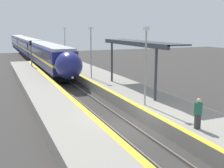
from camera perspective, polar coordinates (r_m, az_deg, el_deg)
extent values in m
plane|color=#383533|center=(17.69, 2.17, -9.01)|extent=(120.00, 120.00, 0.00)
cube|color=slate|center=(17.39, -0.01, -9.11)|extent=(0.08, 90.00, 0.15)
cube|color=slate|center=(17.96, 4.28, -8.46)|extent=(0.08, 90.00, 0.15)
cube|color=black|center=(41.32, -12.85, 3.35)|extent=(2.52, 19.96, 0.82)
cube|color=navy|center=(41.22, -12.91, 4.55)|extent=(2.87, 21.69, 0.92)
cube|color=yellow|center=(41.15, -12.95, 5.40)|extent=(2.88, 21.69, 0.31)
cube|color=navy|center=(41.08, -13.00, 6.58)|extent=(2.87, 21.69, 1.39)
cube|color=black|center=(41.08, -12.99, 6.48)|extent=(2.90, 19.96, 0.76)
cube|color=#9E9EA3|center=(41.02, -13.05, 7.76)|extent=(2.58, 21.69, 0.30)
cylinder|color=black|center=(33.62, -11.68, 1.29)|extent=(0.12, 0.86, 0.86)
cylinder|color=black|center=(33.92, -9.29, 1.46)|extent=(0.12, 0.86, 0.86)
cylinder|color=black|center=(35.75, -12.37, 1.85)|extent=(0.12, 0.86, 0.86)
cylinder|color=black|center=(36.03, -10.12, 2.00)|extent=(0.12, 0.86, 0.86)
cylinder|color=black|center=(46.75, -14.94, 3.90)|extent=(0.12, 0.86, 0.86)
cylinder|color=black|center=(46.97, -13.20, 4.02)|extent=(0.12, 0.86, 0.86)
cylinder|color=black|center=(48.92, -15.31, 4.20)|extent=(0.12, 0.86, 0.86)
cylinder|color=black|center=(49.12, -13.64, 4.31)|extent=(0.12, 0.86, 0.86)
ellipsoid|color=navy|center=(29.35, -8.79, 3.75)|extent=(2.75, 3.79, 2.89)
ellipsoid|color=black|center=(28.83, -8.58, 4.57)|extent=(2.01, 2.21, 1.47)
sphere|color=#F9F4CC|center=(28.15, -8.01, 1.26)|extent=(0.24, 0.24, 0.24)
cube|color=black|center=(63.47, -16.49, 5.86)|extent=(2.52, 19.96, 0.82)
cube|color=navy|center=(63.40, -16.53, 6.64)|extent=(2.87, 21.69, 0.92)
cube|color=yellow|center=(63.36, -16.56, 7.19)|extent=(2.88, 21.69, 0.31)
cube|color=navy|center=(63.31, -16.60, 7.96)|extent=(2.87, 21.69, 1.39)
cube|color=black|center=(63.31, -16.60, 7.90)|extent=(2.90, 19.96, 0.76)
cube|color=#9E9EA3|center=(63.27, -16.65, 8.72)|extent=(2.58, 21.69, 0.30)
cylinder|color=black|center=(55.67, -16.27, 4.96)|extent=(0.12, 0.86, 0.86)
cylinder|color=black|center=(55.85, -14.80, 5.06)|extent=(0.12, 0.86, 0.86)
cylinder|color=black|center=(57.84, -16.53, 5.17)|extent=(0.12, 0.86, 0.86)
cylinder|color=black|center=(58.02, -15.12, 5.26)|extent=(0.12, 0.86, 0.86)
cylinder|color=black|center=(68.99, -17.62, 6.02)|extent=(0.12, 0.86, 0.86)
cylinder|color=black|center=(69.14, -16.43, 6.10)|extent=(0.12, 0.86, 0.86)
cylinder|color=black|center=(71.17, -17.79, 6.16)|extent=(0.12, 0.86, 0.86)
cylinder|color=black|center=(71.32, -16.63, 6.24)|extent=(0.12, 0.86, 0.86)
cube|color=black|center=(85.80, -18.24, 7.05)|extent=(2.52, 19.96, 0.82)
cube|color=navy|center=(85.75, -18.28, 7.63)|extent=(2.87, 21.69, 0.92)
cube|color=yellow|center=(85.72, -18.30, 8.04)|extent=(2.88, 21.69, 0.31)
cube|color=navy|center=(85.68, -18.34, 8.61)|extent=(2.87, 21.69, 1.39)
cube|color=black|center=(85.68, -18.34, 8.56)|extent=(2.90, 19.96, 0.76)
cube|color=#9E9EA3|center=(85.65, -18.38, 9.17)|extent=(2.58, 21.69, 0.30)
cylinder|color=black|center=(77.97, -18.27, 6.53)|extent=(0.12, 0.86, 0.86)
cylinder|color=black|center=(78.10, -17.21, 6.60)|extent=(0.12, 0.86, 0.86)
cylinder|color=black|center=(80.16, -18.40, 6.64)|extent=(0.12, 0.86, 0.86)
cylinder|color=black|center=(80.29, -17.37, 6.71)|extent=(0.12, 0.86, 0.86)
cylinder|color=black|center=(91.35, -18.99, 7.11)|extent=(0.12, 0.86, 0.86)
cylinder|color=black|center=(91.47, -18.09, 7.17)|extent=(0.12, 0.86, 0.86)
cylinder|color=black|center=(93.55, -19.09, 7.18)|extent=(0.12, 0.86, 0.86)
cylinder|color=black|center=(93.65, -18.21, 7.24)|extent=(0.12, 0.86, 0.86)
cube|color=gray|center=(19.36, 12.38, -6.08)|extent=(4.24, 64.00, 0.89)
cube|color=yellow|center=(18.22, 7.47, -5.54)|extent=(0.40, 64.00, 0.01)
cube|color=gray|center=(16.51, -8.08, -8.99)|extent=(3.13, 64.00, 0.89)
cube|color=yellow|center=(16.74, -3.57, -6.99)|extent=(0.40, 64.00, 0.01)
cube|color=#333338|center=(15.63, 16.98, -7.28)|extent=(0.28, 0.20, 0.81)
cube|color=#1E604C|center=(15.42, 17.14, -4.73)|extent=(0.36, 0.22, 0.64)
sphere|color=beige|center=(15.31, 17.23, -3.19)|extent=(0.22, 0.22, 0.22)
cylinder|color=#59595E|center=(40.98, -16.06, 4.89)|extent=(0.14, 0.14, 3.75)
cube|color=black|center=(40.80, -16.23, 7.99)|extent=(0.28, 0.20, 0.70)
sphere|color=black|center=(40.69, -16.22, 8.22)|extent=(0.14, 0.14, 0.14)
sphere|color=red|center=(40.70, -16.19, 7.75)|extent=(0.14, 0.14, 0.14)
cylinder|color=#9E9EA3|center=(19.23, 6.83, 3.16)|extent=(0.12, 0.12, 5.11)
cube|color=silver|center=(19.04, 7.02, 11.15)|extent=(0.36, 0.20, 0.24)
cylinder|color=#9E9EA3|center=(29.75, -4.27, 6.07)|extent=(0.12, 0.12, 5.11)
cube|color=silver|center=(29.63, -4.35, 11.23)|extent=(0.36, 0.20, 0.24)
cylinder|color=#9E9EA3|center=(40.83, -9.51, 7.36)|extent=(0.12, 0.12, 5.11)
cube|color=silver|center=(40.74, -9.63, 11.11)|extent=(0.36, 0.20, 0.24)
cylinder|color=#333842|center=(20.64, 8.88, 1.93)|extent=(0.20, 0.20, 3.88)
cylinder|color=#333842|center=(27.91, -0.03, 4.48)|extent=(0.20, 0.20, 3.88)
cube|color=#333842|center=(24.00, 3.83, 8.24)|extent=(0.24, 11.23, 0.36)
cube|color=#333842|center=(24.41, 5.74, 8.54)|extent=(2.00, 11.23, 0.10)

